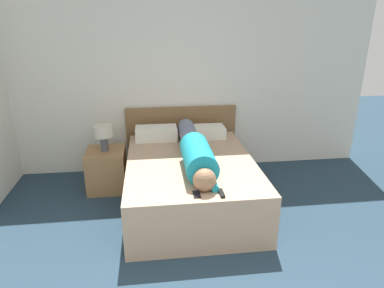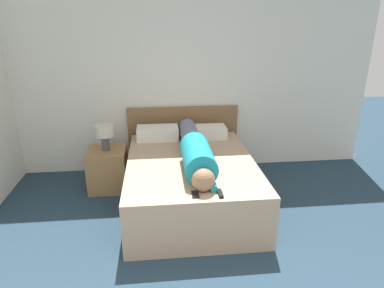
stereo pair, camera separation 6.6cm
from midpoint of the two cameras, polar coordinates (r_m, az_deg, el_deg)
name	(u,v)px [view 2 (the right image)]	position (r m, az deg, el deg)	size (l,w,h in m)	color
wall_back	(176,79)	(4.77, -2.35, 10.77)	(5.54, 0.06, 2.60)	silver
bed	(191,183)	(4.01, 0.26, -6.47)	(1.43, 1.91, 0.57)	tan
headboard	(183,138)	(4.92, -1.10, 0.99)	(1.55, 0.04, 0.92)	brown
nightstand	(108,169)	(4.53, -13.42, -4.08)	(0.48, 0.48, 0.53)	olive
table_lamp	(105,133)	(4.35, -13.95, 1.79)	(0.23, 0.23, 0.32)	#4C4C51
person_lying	(195,151)	(3.77, 1.06, -1.22)	(0.32, 1.75, 0.32)	#936B4C
pillow_near_headboard	(158,133)	(4.56, -5.35, 1.83)	(0.54, 0.31, 0.16)	silver
pillow_second	(207,132)	(4.61, 2.85, 2.01)	(0.52, 0.31, 0.15)	silver
tv_remote	(220,193)	(3.18, 5.31, -8.21)	(0.04, 0.15, 0.02)	black
cell_phone	(195,194)	(3.16, 1.14, -8.40)	(0.06, 0.13, 0.01)	black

